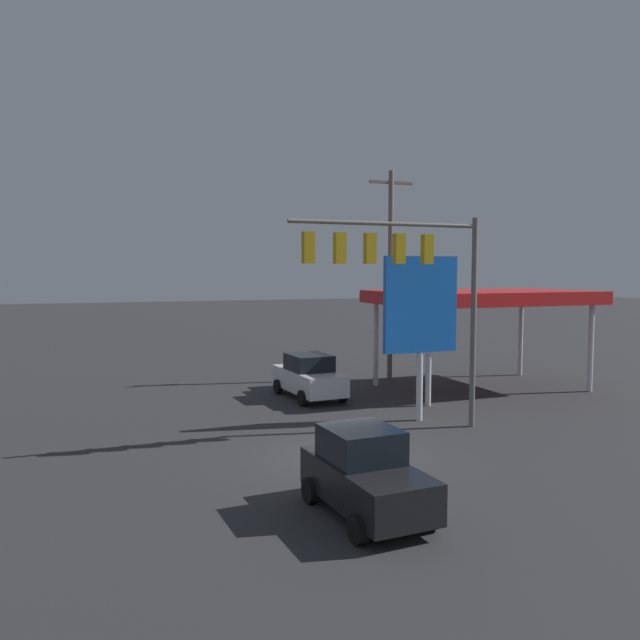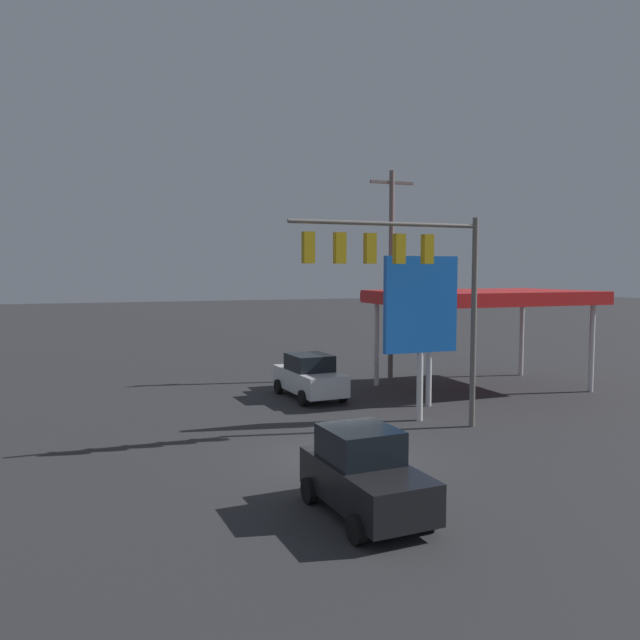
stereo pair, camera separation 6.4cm
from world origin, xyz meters
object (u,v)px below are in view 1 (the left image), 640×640
object	(u,v)px
utility_pole	(390,270)
price_sign	(420,309)
sedan_waiting	(309,376)
hatchback_crossing	(365,474)
traffic_signal_assembly	(401,267)

from	to	relation	value
utility_pole	price_sign	world-z (taller)	utility_pole
utility_pole	sedan_waiting	bearing A→B (deg)	28.92
utility_pole	price_sign	distance (m)	9.06
price_sign	hatchback_crossing	world-z (taller)	price_sign
utility_pole	hatchback_crossing	distance (m)	18.77
price_sign	sedan_waiting	distance (m)	6.72
hatchback_crossing	sedan_waiting	bearing A→B (deg)	162.46
hatchback_crossing	sedan_waiting	xyz separation A→B (m)	(-3.27, -12.86, 0.00)
sedan_waiting	price_sign	bearing A→B (deg)	20.93
utility_pole	traffic_signal_assembly	bearing A→B (deg)	64.64
hatchback_crossing	sedan_waiting	size ratio (longest dim) A/B	0.86
hatchback_crossing	sedan_waiting	distance (m)	13.27
utility_pole	sedan_waiting	distance (m)	7.84
sedan_waiting	traffic_signal_assembly	bearing A→B (deg)	3.44
sedan_waiting	hatchback_crossing	bearing A→B (deg)	-17.90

